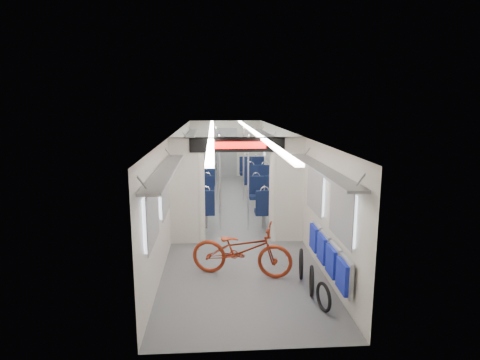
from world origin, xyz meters
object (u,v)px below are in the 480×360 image
at_px(seat_bay_near_left, 198,199).
at_px(flip_bench, 328,255).
at_px(stanchion_far_right, 244,164).
at_px(bike_hoop_b, 312,282).
at_px(bicycle, 242,250).
at_px(seat_bay_far_left, 202,174).
at_px(bike_hoop_c, 301,265).
at_px(bike_hoop_a, 323,299).
at_px(stanchion_near_right, 248,183).
at_px(stanchion_near_left, 220,183).
at_px(seat_bay_near_right, 269,199).
at_px(seat_bay_far_right, 254,173).
at_px(stanchion_far_left, 217,164).

bearing_deg(seat_bay_near_left, flip_bench, -61.41).
bearing_deg(stanchion_far_right, bike_hoop_b, -84.49).
height_order(bicycle, seat_bay_far_left, seat_bay_far_left).
height_order(bike_hoop_c, seat_bay_near_left, seat_bay_near_left).
bearing_deg(bike_hoop_a, stanchion_near_right, 101.38).
xyz_separation_m(bike_hoop_b, stanchion_near_right, (-0.72, 3.39, 0.93)).
distance_m(stanchion_near_left, stanchion_far_right, 2.98).
distance_m(bike_hoop_a, stanchion_far_right, 6.94).
bearing_deg(flip_bench, bike_hoop_b, -142.54).
bearing_deg(bike_hoop_b, seat_bay_near_right, 91.23).
height_order(bike_hoop_b, seat_bay_far_right, seat_bay_far_right).
bearing_deg(bike_hoop_c, stanchion_far_left, 103.59).
bearing_deg(flip_bench, bike_hoop_a, -109.83).
height_order(flip_bench, seat_bay_far_right, seat_bay_far_right).
distance_m(bicycle, bike_hoop_c, 1.07).
xyz_separation_m(seat_bay_near_left, seat_bay_far_right, (1.87, 3.64, 0.02)).
distance_m(bike_hoop_a, bike_hoop_c, 1.12).
height_order(bicycle, bike_hoop_b, bicycle).
relative_size(bike_hoop_a, seat_bay_far_right, 0.20).
bearing_deg(seat_bay_near_left, bike_hoop_c, -63.23).
bearing_deg(stanchion_near_right, bike_hoop_a, -78.62).
bearing_deg(bike_hoop_c, stanchion_far_right, 95.77).
height_order(seat_bay_far_left, stanchion_far_right, stanchion_far_right).
bearing_deg(bicycle, seat_bay_far_right, 7.47).
xyz_separation_m(bicycle, seat_bay_near_left, (-0.91, 3.60, 0.06)).
xyz_separation_m(seat_bay_far_left, seat_bay_far_right, (1.87, 0.07, -0.01)).
bearing_deg(seat_bay_near_left, seat_bay_near_right, -3.19).
bearing_deg(bike_hoop_b, seat_bay_far_right, 90.66).
relative_size(bike_hoop_a, seat_bay_far_left, 0.20).
bearing_deg(stanchion_near_left, bike_hoop_b, -68.29).
distance_m(flip_bench, stanchion_near_right, 3.36).
distance_m(bike_hoop_b, stanchion_near_left, 3.86).
relative_size(seat_bay_near_right, stanchion_near_left, 0.87).
bearing_deg(stanchion_near_left, stanchion_near_right, -7.87).
bearing_deg(stanchion_far_right, flip_bench, -81.26).
relative_size(seat_bay_near_left, stanchion_near_right, 0.87).
height_order(seat_bay_near_left, seat_bay_near_right, seat_bay_near_left).
bearing_deg(bicycle, seat_bay_near_right, -0.34).
height_order(seat_bay_near_right, stanchion_near_left, stanchion_near_left).
bearing_deg(bike_hoop_c, seat_bay_far_left, 104.64).
height_order(bike_hoop_b, seat_bay_near_right, seat_bay_near_right).
relative_size(bike_hoop_b, seat_bay_near_left, 0.25).
bearing_deg(bicycle, stanchion_far_left, 18.99).
distance_m(bike_hoop_a, stanchion_near_left, 4.33).
relative_size(bike_hoop_b, stanchion_near_right, 0.22).
xyz_separation_m(seat_bay_near_left, seat_bay_far_left, (-0.00, 3.56, 0.03)).
bearing_deg(stanchion_far_right, bike_hoop_a, -84.40).
height_order(flip_bench, stanchion_far_right, stanchion_far_right).
bearing_deg(stanchion_near_right, stanchion_far_right, 87.88).
distance_m(bike_hoop_b, seat_bay_near_left, 4.87).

